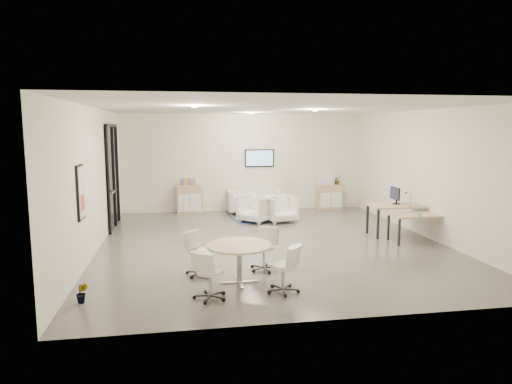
{
  "coord_description": "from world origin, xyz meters",
  "views": [
    {
      "loc": [
        -2.14,
        -10.48,
        2.74
      ],
      "look_at": [
        -0.3,
        0.4,
        1.19
      ],
      "focal_mm": 32.0,
      "sensor_mm": 36.0,
      "label": 1
    }
  ],
  "objects_px": {
    "sideboard_left": "(190,199)",
    "desk_rear": "(399,208)",
    "armchair_right": "(281,208)",
    "armchair_left": "(256,208)",
    "desk_front": "(418,217)",
    "round_table": "(239,249)",
    "sideboard_right": "(329,197)",
    "loveseat": "(254,202)"
  },
  "relations": [
    {
      "from": "sideboard_left",
      "to": "desk_rear",
      "type": "xyz_separation_m",
      "value": [
        5.23,
        -4.0,
        0.25
      ]
    },
    {
      "from": "sideboard_left",
      "to": "armchair_right",
      "type": "bearing_deg",
      "value": -35.65
    },
    {
      "from": "armchair_left",
      "to": "desk_front",
      "type": "xyz_separation_m",
      "value": [
        3.46,
        -2.97,
        0.18
      ]
    },
    {
      "from": "armchair_left",
      "to": "desk_rear",
      "type": "bearing_deg",
      "value": 10.52
    },
    {
      "from": "armchair_left",
      "to": "round_table",
      "type": "xyz_separation_m",
      "value": [
        -1.17,
        -5.2,
        0.19
      ]
    },
    {
      "from": "desk_rear",
      "to": "desk_front",
      "type": "relative_size",
      "value": 1.17
    },
    {
      "from": "armchair_right",
      "to": "desk_rear",
      "type": "bearing_deg",
      "value": -49.92
    },
    {
      "from": "sideboard_left",
      "to": "round_table",
      "type": "bearing_deg",
      "value": -84.2
    },
    {
      "from": "round_table",
      "to": "sideboard_right",
      "type": "bearing_deg",
      "value": 60.1
    },
    {
      "from": "round_table",
      "to": "loveseat",
      "type": "bearing_deg",
      "value": 78.52
    },
    {
      "from": "desk_rear",
      "to": "armchair_right",
      "type": "bearing_deg",
      "value": 142.96
    },
    {
      "from": "armchair_left",
      "to": "sideboard_right",
      "type": "bearing_deg",
      "value": 76.28
    },
    {
      "from": "desk_front",
      "to": "sideboard_right",
      "type": "bearing_deg",
      "value": 96.67
    },
    {
      "from": "sideboard_left",
      "to": "sideboard_right",
      "type": "distance_m",
      "value": 4.72
    },
    {
      "from": "armchair_right",
      "to": "desk_front",
      "type": "relative_size",
      "value": 0.65
    },
    {
      "from": "armchair_left",
      "to": "armchair_right",
      "type": "xyz_separation_m",
      "value": [
        0.73,
        -0.1,
        -0.01
      ]
    },
    {
      "from": "sideboard_right",
      "to": "desk_rear",
      "type": "bearing_deg",
      "value": -82.79
    },
    {
      "from": "sideboard_left",
      "to": "desk_rear",
      "type": "relative_size",
      "value": 0.6
    },
    {
      "from": "sideboard_right",
      "to": "desk_rear",
      "type": "xyz_separation_m",
      "value": [
        0.51,
        -4.01,
        0.29
      ]
    },
    {
      "from": "desk_rear",
      "to": "round_table",
      "type": "relative_size",
      "value": 1.32
    },
    {
      "from": "armchair_left",
      "to": "desk_front",
      "type": "bearing_deg",
      "value": 3.56
    },
    {
      "from": "sideboard_left",
      "to": "armchair_right",
      "type": "relative_size",
      "value": 1.07
    },
    {
      "from": "desk_rear",
      "to": "sideboard_right",
      "type": "bearing_deg",
      "value": 99.27
    },
    {
      "from": "sideboard_left",
      "to": "sideboard_right",
      "type": "height_order",
      "value": "sideboard_left"
    },
    {
      "from": "armchair_left",
      "to": "armchair_right",
      "type": "relative_size",
      "value": 1.01
    },
    {
      "from": "desk_rear",
      "to": "round_table",
      "type": "bearing_deg",
      "value": -144.63
    },
    {
      "from": "sideboard_right",
      "to": "loveseat",
      "type": "relative_size",
      "value": 0.48
    },
    {
      "from": "armchair_right",
      "to": "loveseat",
      "type": "bearing_deg",
      "value": 96.68
    },
    {
      "from": "sideboard_left",
      "to": "armchair_right",
      "type": "distance_m",
      "value": 3.21
    },
    {
      "from": "sideboard_left",
      "to": "round_table",
      "type": "height_order",
      "value": "sideboard_left"
    },
    {
      "from": "desk_front",
      "to": "armchair_left",
      "type": "bearing_deg",
      "value": 138.55
    },
    {
      "from": "armchair_left",
      "to": "round_table",
      "type": "height_order",
      "value": "armchair_left"
    },
    {
      "from": "sideboard_right",
      "to": "round_table",
      "type": "relative_size",
      "value": 0.71
    },
    {
      "from": "loveseat",
      "to": "armchair_right",
      "type": "bearing_deg",
      "value": -72.79
    },
    {
      "from": "loveseat",
      "to": "desk_rear",
      "type": "relative_size",
      "value": 1.13
    },
    {
      "from": "armchair_left",
      "to": "loveseat",
      "type": "bearing_deg",
      "value": 126.95
    },
    {
      "from": "armchair_left",
      "to": "desk_front",
      "type": "distance_m",
      "value": 4.57
    },
    {
      "from": "round_table",
      "to": "sideboard_left",
      "type": "bearing_deg",
      "value": 95.8
    },
    {
      "from": "loveseat",
      "to": "armchair_left",
      "type": "distance_m",
      "value": 1.58
    },
    {
      "from": "loveseat",
      "to": "desk_front",
      "type": "bearing_deg",
      "value": -54.59
    },
    {
      "from": "sideboard_right",
      "to": "armchair_left",
      "type": "bearing_deg",
      "value": -147.94
    },
    {
      "from": "loveseat",
      "to": "desk_rear",
      "type": "distance_m",
      "value": 4.95
    }
  ]
}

